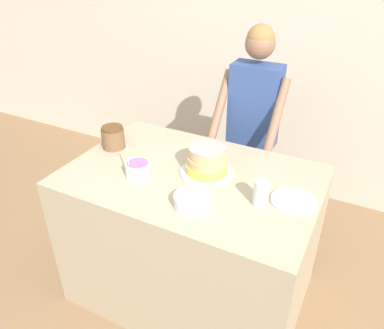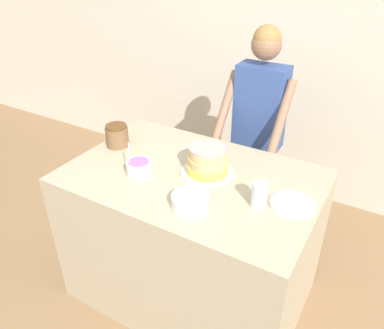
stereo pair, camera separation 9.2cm
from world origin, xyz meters
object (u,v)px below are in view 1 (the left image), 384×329
object	(u,v)px
person_baker	(253,116)
frosting_bowl_purple	(138,169)
cake	(207,161)
ceramic_plate	(294,201)
drinking_glass	(261,193)
stoneware_jar	(113,137)
frosting_bowl_white	(193,200)

from	to	relation	value
person_baker	frosting_bowl_purple	size ratio (longest dim) A/B	8.92
cake	ceramic_plate	distance (m)	0.54
frosting_bowl_purple	drinking_glass	size ratio (longest dim) A/B	1.36
drinking_glass	stoneware_jar	distance (m)	1.07
cake	ceramic_plate	size ratio (longest dim) A/B	1.33
frosting_bowl_purple	stoneware_jar	size ratio (longest dim) A/B	1.27
cake	frosting_bowl_white	distance (m)	0.34
person_baker	stoneware_jar	xyz separation A→B (m)	(-0.70, -0.74, -0.01)
frosting_bowl_white	frosting_bowl_purple	distance (m)	0.43
ceramic_plate	stoneware_jar	world-z (taller)	stoneware_jar
frosting_bowl_white	stoneware_jar	bearing A→B (deg)	156.29
cake	ceramic_plate	bearing A→B (deg)	-5.54
ceramic_plate	drinking_glass	bearing A→B (deg)	-146.74
frosting_bowl_white	stoneware_jar	size ratio (longest dim) A/B	1.31
frosting_bowl_white	ceramic_plate	bearing A→B (deg)	31.33
frosting_bowl_purple	cake	bearing A→B (deg)	31.85
cake	frosting_bowl_white	xyz separation A→B (m)	(0.07, -0.33, -0.04)
frosting_bowl_white	frosting_bowl_purple	bearing A→B (deg)	164.48
person_baker	ceramic_plate	bearing A→B (deg)	-57.44
frosting_bowl_white	ceramic_plate	distance (m)	0.53
stoneware_jar	drinking_glass	bearing A→B (deg)	-8.41
frosting_bowl_white	ceramic_plate	xyz separation A→B (m)	(0.45, 0.28, -0.03)
cake	person_baker	bearing A→B (deg)	88.53
person_baker	stoneware_jar	size ratio (longest dim) A/B	11.30
cake	drinking_glass	distance (m)	0.41
person_baker	drinking_glass	world-z (taller)	person_baker
cake	stoneware_jar	world-z (taller)	cake
person_baker	frosting_bowl_white	xyz separation A→B (m)	(0.06, -1.07, -0.04)
frosting_bowl_white	frosting_bowl_purple	size ratio (longest dim) A/B	1.04
drinking_glass	frosting_bowl_purple	bearing A→B (deg)	-175.12
frosting_bowl_purple	drinking_glass	world-z (taller)	frosting_bowl_purple
frosting_bowl_white	drinking_glass	xyz separation A→B (m)	(0.30, 0.18, 0.03)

